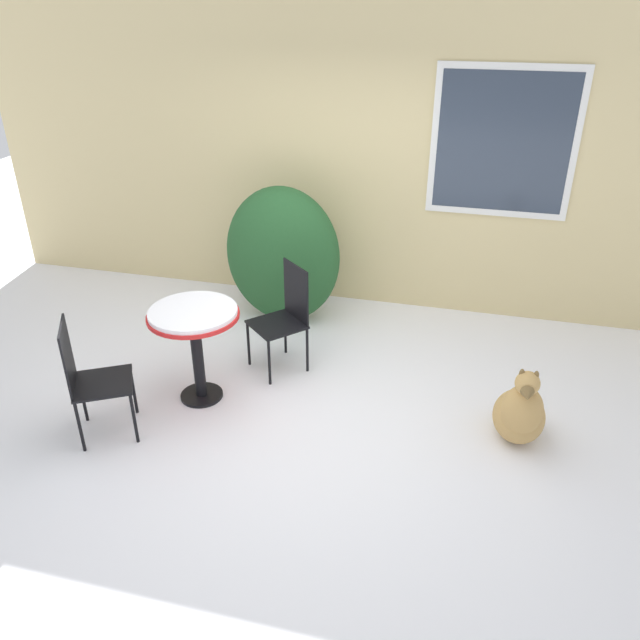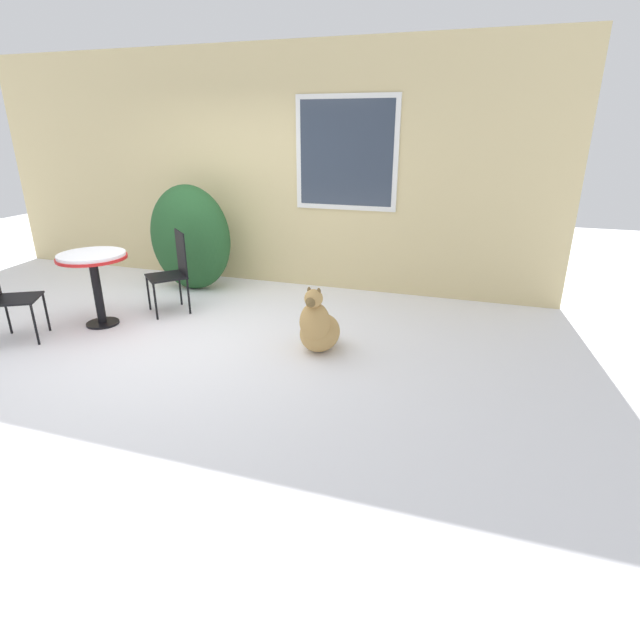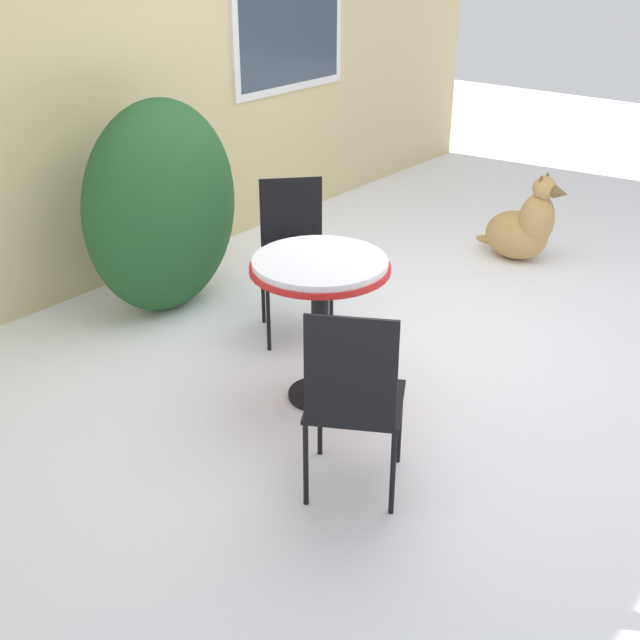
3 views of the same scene
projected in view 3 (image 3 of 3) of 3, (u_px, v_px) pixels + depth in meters
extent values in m
plane|color=white|center=(417.00, 341.00, 4.91)|extent=(16.00, 16.00, 0.00)
cube|color=#D1BC84|center=(158.00, 51.00, 5.48)|extent=(8.00, 0.06, 3.02)
cube|color=silver|center=(289.00, 3.00, 6.27)|extent=(1.30, 0.04, 1.36)
cube|color=#2D3847|center=(290.00, 3.00, 6.26)|extent=(1.18, 0.01, 1.24)
ellipsoid|color=#235128|center=(162.00, 208.00, 5.06)|extent=(1.13, 0.63, 1.37)
cylinder|color=black|center=(320.00, 394.00, 4.34)|extent=(0.35, 0.35, 0.03)
cylinder|color=black|center=(320.00, 334.00, 4.18)|extent=(0.09, 0.09, 0.71)
cylinder|color=red|center=(320.00, 268.00, 4.01)|extent=(0.71, 0.71, 0.03)
cylinder|color=white|center=(320.00, 262.00, 4.00)|extent=(0.68, 0.68, 0.03)
cube|color=black|center=(296.00, 270.00, 4.81)|extent=(0.58, 0.58, 0.02)
cube|color=black|center=(291.00, 218.00, 4.87)|extent=(0.29, 0.27, 0.50)
cylinder|color=black|center=(268.00, 318.00, 4.72)|extent=(0.02, 0.02, 0.42)
cylinder|color=black|center=(331.00, 314.00, 4.77)|extent=(0.02, 0.02, 0.42)
cylinder|color=black|center=(263.00, 292.00, 5.05)|extent=(0.02, 0.02, 0.42)
cylinder|color=black|center=(322.00, 289.00, 5.10)|extent=(0.02, 0.02, 0.42)
cube|color=black|center=(355.00, 402.00, 3.49)|extent=(0.56, 0.56, 0.02)
cube|color=black|center=(351.00, 373.00, 3.20)|extent=(0.20, 0.34, 0.50)
cylinder|color=black|center=(399.00, 424.00, 3.73)|extent=(0.02, 0.02, 0.42)
cylinder|color=black|center=(320.00, 417.00, 3.78)|extent=(0.02, 0.02, 0.42)
cylinder|color=black|center=(393.00, 473.00, 3.40)|extent=(0.02, 0.02, 0.42)
cylinder|color=black|center=(306.00, 464.00, 3.45)|extent=(0.02, 0.02, 0.42)
ellipsoid|color=tan|center=(516.00, 235.00, 6.06)|extent=(0.39, 0.49, 0.36)
ellipsoid|color=tan|center=(536.00, 220.00, 5.91)|extent=(0.30, 0.26, 0.39)
sphere|color=tan|center=(545.00, 188.00, 5.78)|extent=(0.17, 0.17, 0.17)
cone|color=brown|center=(561.00, 193.00, 5.71)|extent=(0.10, 0.10, 0.09)
ellipsoid|color=brown|center=(541.00, 180.00, 5.72)|extent=(0.04, 0.02, 0.08)
ellipsoid|color=brown|center=(547.00, 178.00, 5.79)|extent=(0.04, 0.02, 0.08)
ellipsoid|color=tan|center=(489.00, 240.00, 6.24)|extent=(0.08, 0.23, 0.07)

